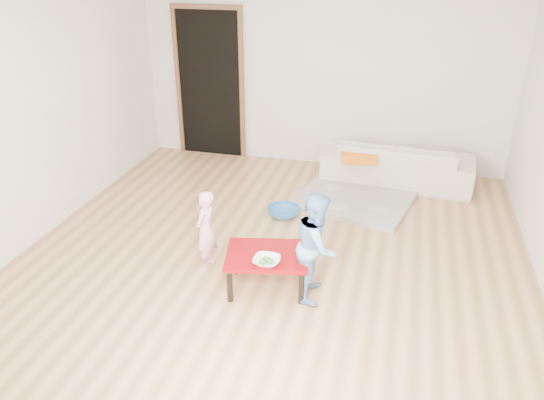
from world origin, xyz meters
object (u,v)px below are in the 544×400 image
at_px(bowl, 267,261).
at_px(child_pink, 205,231).
at_px(sofa, 397,162).
at_px(child_blue, 317,246).
at_px(red_table, 267,271).
at_px(basin, 283,212).

xyz_separation_m(bowl, child_pink, (-0.69, 0.34, 0.01)).
distance_m(sofa, child_blue, 2.78).
bearing_deg(sofa, child_pink, 61.43).
relative_size(red_table, bowl, 3.09).
relative_size(red_table, basin, 1.96).
height_order(child_blue, basin, child_blue).
relative_size(sofa, child_blue, 1.94).
distance_m(sofa, child_pink, 3.06).
bearing_deg(child_blue, red_table, 90.11).
bearing_deg(sofa, red_table, 74.03).
distance_m(child_blue, basin, 1.58).
bearing_deg(red_table, basin, 97.31).
xyz_separation_m(child_pink, child_blue, (1.09, -0.16, 0.09)).
bearing_deg(bowl, child_pink, 153.40).
distance_m(bowl, child_blue, 0.45).
height_order(sofa, red_table, sofa).
xyz_separation_m(bowl, basin, (-0.22, 1.57, -0.33)).
bearing_deg(basin, child_blue, -65.76).
xyz_separation_m(child_pink, basin, (0.46, 1.23, -0.34)).
relative_size(red_table, child_blue, 0.73).
bearing_deg(red_table, child_pink, 164.60).
height_order(bowl, child_blue, child_blue).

